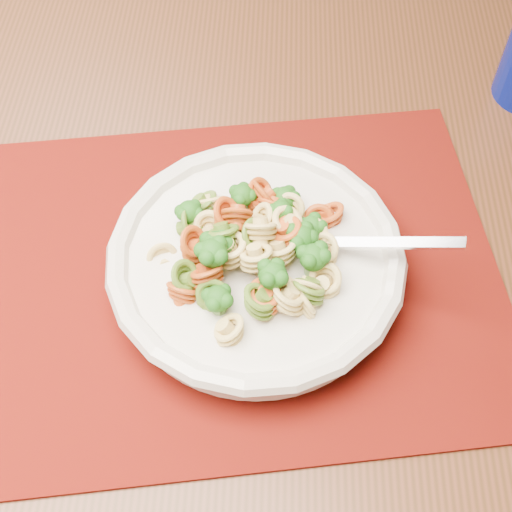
% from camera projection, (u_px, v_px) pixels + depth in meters
% --- Properties ---
extents(dining_table, '(1.55, 1.27, 0.79)m').
position_uv_depth(dining_table, '(247.00, 249.00, 0.81)').
color(dining_table, '#512816').
rests_on(dining_table, ground).
extents(placemat, '(0.60, 0.56, 0.00)m').
position_uv_depth(placemat, '(237.00, 273.00, 0.66)').
color(placemat, '#561103').
rests_on(placemat, dining_table).
extents(pasta_bowl, '(0.26, 0.26, 0.05)m').
position_uv_depth(pasta_bowl, '(256.00, 262.00, 0.63)').
color(pasta_bowl, beige).
rests_on(pasta_bowl, placemat).
extents(pasta_broccoli_heap, '(0.22, 0.22, 0.06)m').
position_uv_depth(pasta_broccoli_heap, '(256.00, 252.00, 0.61)').
color(pasta_broccoli_heap, tan).
rests_on(pasta_broccoli_heap, pasta_bowl).
extents(fork, '(0.18, 0.05, 0.08)m').
position_uv_depth(fork, '(307.00, 242.00, 0.62)').
color(fork, silver).
rests_on(fork, pasta_bowl).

